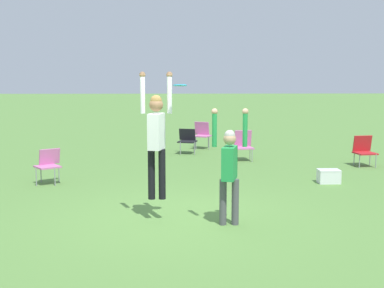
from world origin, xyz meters
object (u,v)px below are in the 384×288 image
camping_chair_4 (187,139)px  person_jumping (156,132)px  person_defending (229,165)px  frisbee (180,85)px  cooler_box (329,176)px  camping_chair_3 (243,144)px  camping_chair_2 (48,163)px  camping_chair_1 (202,133)px  camping_chair_0 (364,149)px

camping_chair_4 → person_jumping: bearing=102.7°
person_defending → frisbee: bearing=-78.0°
cooler_box → camping_chair_4: bearing=123.8°
frisbee → camping_chair_3: bearing=74.3°
frisbee → camping_chair_2: bearing=130.9°
cooler_box → person_jumping: bearing=-141.5°
camping_chair_1 → camping_chair_4: camping_chair_1 is taller
camping_chair_2 → person_jumping: bearing=93.4°
person_jumping → frisbee: (0.40, -0.28, 0.79)m
frisbee → camping_chair_3: frisbee is taller
person_jumping → camping_chair_1: person_jumping is taller
cooler_box → frisbee: bearing=-135.9°
person_defending → cooler_box: size_ratio=3.93×
camping_chair_0 → camping_chair_2: bearing=5.9°
camping_chair_1 → camping_chair_3: (1.09, -2.55, -0.04)m
person_jumping → camping_chair_3: size_ratio=2.49×
camping_chair_2 → camping_chair_4: 5.66m
person_jumping → camping_chair_1: 9.06m
frisbee → camping_chair_2: frisbee is taller
camping_chair_2 → cooler_box: bearing=142.9°
frisbee → camping_chair_3: (1.87, 6.66, -1.83)m
frisbee → camping_chair_4: size_ratio=0.29×
camping_chair_1 → camping_chair_0: bearing=165.6°
camping_chair_2 → camping_chair_4: camping_chair_2 is taller
person_jumping → camping_chair_1: bearing=7.3°
camping_chair_0 → camping_chair_3: (-3.17, 1.06, 0.02)m
camping_chair_3 → cooler_box: camping_chair_3 is taller
camping_chair_4 → camping_chair_1: bearing=-97.1°
frisbee → camping_chair_1: bearing=85.1°
person_defending → frisbee: frisbee is taller
camping_chair_0 → cooler_box: size_ratio=1.67×
person_jumping → frisbee: 0.93m
frisbee → camping_chair_2: size_ratio=0.29×
frisbee → camping_chair_2: (-3.01, 3.47, -1.84)m
camping_chair_3 → camping_chair_2: bearing=25.5°
camping_chair_3 → camping_chair_0: bearing=153.9°
camping_chair_1 → camping_chair_3: size_ratio=1.02×
person_defending → camping_chair_4: size_ratio=2.53×
camping_chair_2 → cooler_box: (6.45, -0.13, -0.31)m
person_jumping → frisbee: bearing=-110.2°
cooler_box → camping_chair_0: bearing=54.8°
camping_chair_1 → cooler_box: camping_chair_1 is taller
frisbee → camping_chair_0: (5.04, 5.61, -1.85)m
frisbee → camping_chair_2: 4.94m
camping_chair_1 → camping_chair_4: size_ratio=1.16×
camping_chair_1 → cooler_box: bearing=140.2°
camping_chair_2 → frisbee: bearing=95.1°
person_defending → person_jumping: bearing=-90.0°
person_defending → frisbee: (-0.81, 0.04, 1.30)m
camping_chair_3 → camping_chair_4: bearing=-49.1°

